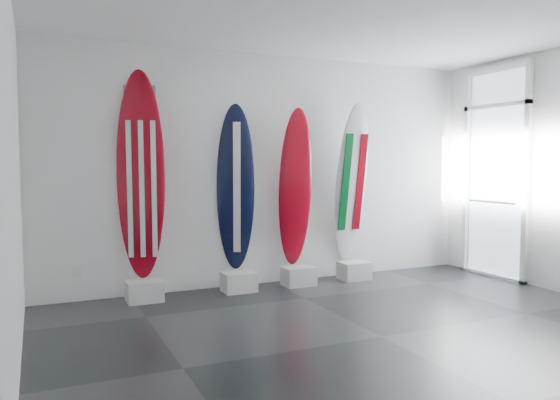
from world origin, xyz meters
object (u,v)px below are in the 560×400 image
surfboard_usa (141,176)px  surfboard_italy (351,183)px  surfboard_swiss (295,188)px  surfboard_navy (236,189)px

surfboard_usa → surfboard_italy: (2.83, 0.00, -0.13)m
surfboard_italy → surfboard_swiss: bearing=178.4°
surfboard_italy → surfboard_navy: bearing=178.4°
surfboard_usa → surfboard_swiss: (1.98, 0.00, -0.17)m
surfboard_usa → surfboard_navy: surfboard_usa is taller
surfboard_usa → surfboard_navy: bearing=16.4°
surfboard_usa → surfboard_italy: 2.84m
surfboard_navy → surfboard_italy: surfboard_italy is taller
surfboard_navy → surfboard_usa: bearing=-161.4°
surfboard_swiss → surfboard_usa: bearing=-177.3°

